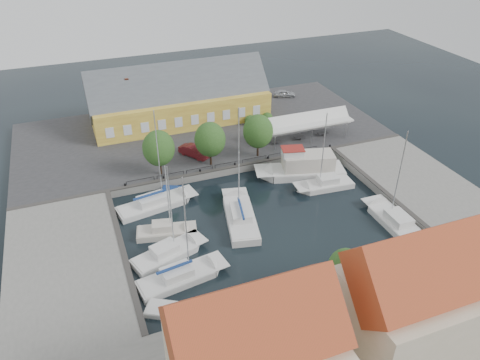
# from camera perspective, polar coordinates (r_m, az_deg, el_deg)

# --- Properties ---
(ground) EXTENTS (140.00, 140.00, 0.00)m
(ground) POSITION_cam_1_polar(r_m,az_deg,el_deg) (56.47, 2.19, -4.28)
(ground) COLOR black
(ground) RESTS_ON ground
(north_quay) EXTENTS (56.00, 26.00, 1.00)m
(north_quay) POSITION_cam_1_polar(r_m,az_deg,el_deg) (74.91, -4.70, 5.72)
(north_quay) COLOR #2D2D30
(north_quay) RESTS_ON ground
(west_quay) EXTENTS (12.00, 24.00, 1.00)m
(west_quay) POSITION_cam_1_polar(r_m,az_deg,el_deg) (51.63, -20.32, -9.93)
(west_quay) COLOR slate
(west_quay) RESTS_ON ground
(east_quay) EXTENTS (12.00, 24.00, 1.00)m
(east_quay) POSITION_cam_1_polar(r_m,az_deg,el_deg) (65.47, 20.95, -0.55)
(east_quay) COLOR slate
(east_quay) RESTS_ON ground
(south_bank) EXTENTS (56.00, 14.00, 1.00)m
(south_bank) POSITION_cam_1_polar(r_m,az_deg,el_deg) (42.86, 13.85, -19.15)
(south_bank) COLOR slate
(south_bank) RESTS_ON ground
(quay_edge_fittings) EXTENTS (56.00, 24.72, 0.40)m
(quay_edge_fittings) POSITION_cam_1_polar(r_m,az_deg,el_deg) (59.50, 0.45, -0.94)
(quay_edge_fittings) COLOR #383533
(quay_edge_fittings) RESTS_ON north_quay
(warehouse) EXTENTS (28.56, 14.00, 9.55)m
(warehouse) POSITION_cam_1_polar(r_m,az_deg,el_deg) (77.50, -7.86, 9.61)
(warehouse) COLOR gold
(warehouse) RESTS_ON north_quay
(tent_canopy) EXTENTS (14.00, 4.00, 2.83)m
(tent_canopy) POSITION_cam_1_polar(r_m,az_deg,el_deg) (71.38, 8.13, 6.96)
(tent_canopy) COLOR silver
(tent_canopy) RESTS_ON north_quay
(quay_trees) EXTENTS (18.20, 4.20, 6.30)m
(quay_trees) POSITION_cam_1_polar(r_m,az_deg,el_deg) (63.00, -3.67, 4.95)
(quay_trees) COLOR black
(quay_trees) RESTS_ON north_quay
(car_silver) EXTENTS (4.19, 2.75, 1.33)m
(car_silver) POSITION_cam_1_polar(r_m,az_deg,el_deg) (87.64, 5.46, 10.46)
(car_silver) COLOR #AEB1B6
(car_silver) RESTS_ON north_quay
(car_red) EXTENTS (4.02, 4.87, 1.57)m
(car_red) POSITION_cam_1_polar(r_m,az_deg,el_deg) (66.78, -5.60, 3.50)
(car_red) COLOR maroon
(car_red) RESTS_ON north_quay
(center_sailboat) EXTENTS (5.41, 11.08, 14.47)m
(center_sailboat) POSITION_cam_1_polar(r_m,az_deg,el_deg) (55.36, 0.03, -4.62)
(center_sailboat) COLOR silver
(center_sailboat) RESTS_ON ground
(trawler) EXTENTS (12.69, 6.63, 5.00)m
(trawler) POSITION_cam_1_polar(r_m,az_deg,el_deg) (64.35, 7.72, 1.41)
(trawler) COLOR silver
(trawler) RESTS_ON ground
(east_boat_a) EXTENTS (8.11, 3.24, 11.27)m
(east_boat_a) POSITION_cam_1_polar(r_m,az_deg,el_deg) (62.42, 10.32, -0.68)
(east_boat_a) COLOR silver
(east_boat_a) RESTS_ON ground
(east_boat_c) EXTENTS (3.22, 9.80, 12.22)m
(east_boat_c) POSITION_cam_1_polar(r_m,az_deg,el_deg) (57.68, 18.39, -4.95)
(east_boat_c) COLOR silver
(east_boat_c) RESTS_ON ground
(west_boat_a) EXTENTS (10.43, 4.65, 13.20)m
(west_boat_a) POSITION_cam_1_polar(r_m,az_deg,el_deg) (58.63, -10.27, -3.00)
(west_boat_a) COLOR silver
(west_boat_a) RESTS_ON ground
(west_boat_b) EXTENTS (7.06, 3.72, 9.51)m
(west_boat_b) POSITION_cam_1_polar(r_m,az_deg,el_deg) (53.92, -9.12, -6.36)
(west_boat_b) COLOR #BCB6A9
(west_boat_b) RESTS_ON ground
(west_boat_c) EXTENTS (8.74, 5.16, 11.37)m
(west_boat_c) POSITION_cam_1_polar(r_m,az_deg,el_deg) (50.92, -8.77, -8.97)
(west_boat_c) COLOR silver
(west_boat_c) RESTS_ON ground
(west_boat_d) EXTENTS (9.63, 4.22, 12.37)m
(west_boat_d) POSITION_cam_1_polar(r_m,az_deg,el_deg) (48.06, -7.22, -11.76)
(west_boat_d) COLOR silver
(west_boat_d) RESTS_ON ground
(launch_sw) EXTENTS (5.46, 4.27, 0.98)m
(launch_sw) POSITION_cam_1_polar(r_m,az_deg,el_deg) (45.24, -8.25, -15.65)
(launch_sw) COLOR silver
(launch_sw) RESTS_ON ground
(launch_nw) EXTENTS (4.06, 3.04, 0.88)m
(launch_nw) POSITION_cam_1_polar(r_m,az_deg,el_deg) (61.14, -7.85, -1.38)
(launch_nw) COLOR navy
(launch_nw) RESTS_ON ground
(townhouses) EXTENTS (36.30, 8.50, 12.00)m
(townhouses) POSITION_cam_1_polar(r_m,az_deg,el_deg) (38.79, 19.19, -15.34)
(townhouses) COLOR beige
(townhouses) RESTS_ON south_bank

